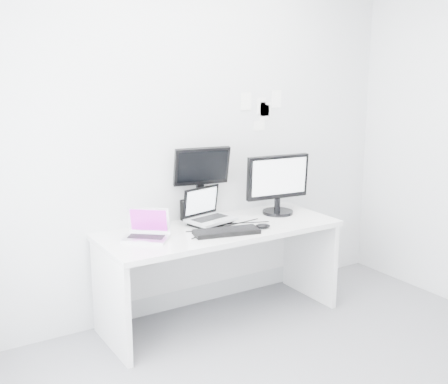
# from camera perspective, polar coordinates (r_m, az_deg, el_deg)

# --- Properties ---
(back_wall) EXTENTS (3.60, 0.00, 3.60)m
(back_wall) POSITION_cam_1_polar(r_m,az_deg,el_deg) (4.35, -2.80, 5.39)
(back_wall) COLOR silver
(back_wall) RESTS_ON ground
(desk) EXTENTS (1.80, 0.70, 0.73)m
(desk) POSITION_cam_1_polar(r_m,az_deg,el_deg) (4.30, -0.37, -8.27)
(desk) COLOR silver
(desk) RESTS_ON ground
(macbook) EXTENTS (0.37, 0.37, 0.23)m
(macbook) POSITION_cam_1_polar(r_m,az_deg,el_deg) (3.89, -7.97, -3.24)
(macbook) COLOR #B6B6BB
(macbook) RESTS_ON desk
(speaker) EXTENTS (0.08, 0.08, 0.16)m
(speaker) POSITION_cam_1_polar(r_m,az_deg,el_deg) (4.34, -3.75, -1.87)
(speaker) COLOR black
(speaker) RESTS_ON desk
(dell_laptop) EXTENTS (0.39, 0.34, 0.28)m
(dell_laptop) POSITION_cam_1_polar(r_m,az_deg,el_deg) (4.22, -1.33, -1.44)
(dell_laptop) COLOR #A6A9AD
(dell_laptop) RESTS_ON desk
(rear_monitor) EXTENTS (0.45, 0.23, 0.59)m
(rear_monitor) POSITION_cam_1_polar(r_m,az_deg,el_deg) (4.32, -2.33, 0.96)
(rear_monitor) COLOR black
(rear_monitor) RESTS_ON desk
(samsung_monitor) EXTENTS (0.56, 0.30, 0.49)m
(samsung_monitor) POSITION_cam_1_polar(r_m,az_deg,el_deg) (4.52, 5.52, 0.84)
(samsung_monitor) COLOR black
(samsung_monitor) RESTS_ON desk
(keyboard) EXTENTS (0.49, 0.27, 0.03)m
(keyboard) POSITION_cam_1_polar(r_m,az_deg,el_deg) (4.02, 0.25, -4.04)
(keyboard) COLOR black
(keyboard) RESTS_ON desk
(mouse) EXTENTS (0.13, 0.11, 0.04)m
(mouse) POSITION_cam_1_polar(r_m,az_deg,el_deg) (4.16, 3.93, -3.45)
(mouse) COLOR black
(mouse) RESTS_ON desk
(wall_note_0) EXTENTS (0.10, 0.00, 0.14)m
(wall_note_0) POSITION_cam_1_polar(r_m,az_deg,el_deg) (4.55, 2.23, 9.14)
(wall_note_0) COLOR white
(wall_note_0) RESTS_ON back_wall
(wall_note_1) EXTENTS (0.09, 0.00, 0.13)m
(wall_note_1) POSITION_cam_1_polar(r_m,az_deg,el_deg) (4.64, 3.79, 8.70)
(wall_note_1) COLOR white
(wall_note_1) RESTS_ON back_wall
(wall_note_2) EXTENTS (0.10, 0.00, 0.14)m
(wall_note_2) POSITION_cam_1_polar(r_m,az_deg,el_deg) (4.72, 5.30, 9.35)
(wall_note_2) COLOR white
(wall_note_2) RESTS_ON back_wall
(wall_note_3) EXTENTS (0.11, 0.00, 0.08)m
(wall_note_3) POSITION_cam_1_polar(r_m,az_deg,el_deg) (4.64, 3.55, 6.72)
(wall_note_3) COLOR white
(wall_note_3) RESTS_ON back_wall
(wall_note_4) EXTENTS (0.09, 0.00, 0.12)m
(wall_note_4) POSITION_cam_1_polar(r_m,az_deg,el_deg) (4.66, 4.12, 8.02)
(wall_note_4) COLOR white
(wall_note_4) RESTS_ON back_wall
(wall_note_5) EXTENTS (0.10, 0.00, 0.12)m
(wall_note_5) POSITION_cam_1_polar(r_m,az_deg,el_deg) (4.67, 4.21, 8.36)
(wall_note_5) COLOR white
(wall_note_5) RESTS_ON back_wall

